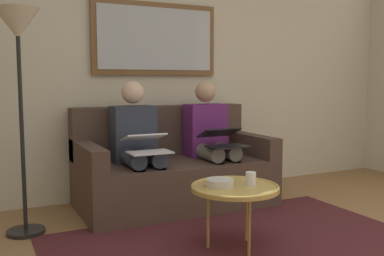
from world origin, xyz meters
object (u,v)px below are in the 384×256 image
couch (172,170)px  person_right (137,142)px  cup (251,179)px  person_left (210,137)px  laptop_black (223,139)px  coffee_table (235,188)px  laptop_white (147,144)px  standing_lamp (18,49)px  framed_mirror (156,39)px  bowl (220,183)px

couch → person_right: person_right is taller
cup → person_right: bearing=-70.6°
cup → person_left: size_ratio=0.08×
laptop_black → person_right: bearing=-17.9°
couch → laptop_black: 0.57m
cup → laptop_black: size_ratio=0.25×
coffee_table → laptop_white: 0.98m
couch → coffee_table: couch is taller
person_left → person_right: same height
laptop_black → cup: bearing=71.1°
coffee_table → cup: bearing=172.4°
standing_lamp → framed_mirror: bearing=-153.5°
coffee_table → bowl: (0.09, -0.04, 0.04)m
laptop_black → laptop_white: size_ratio=1.03×
bowl → person_right: 1.13m
bowl → standing_lamp: (1.15, -0.91, 0.91)m
person_right → laptop_white: size_ratio=3.24×
bowl → person_left: (-0.53, -1.10, 0.15)m
coffee_table → laptop_white: size_ratio=1.69×
bowl → standing_lamp: standing_lamp is taller
cup → laptop_black: bearing=-108.9°
person_right → person_left: bearing=180.0°
bowl → laptop_white: (0.20, -0.86, 0.17)m
framed_mirror → coffee_table: bearing=87.5°
couch → coffee_table: 1.22m
framed_mirror → couch: bearing=90.0°
person_left → cup: bearing=74.7°
standing_lamp → person_left: bearing=-173.3°
person_left → standing_lamp: size_ratio=0.69×
bowl → laptop_black: bearing=-121.2°
couch → bowl: couch is taller
couch → bowl: size_ratio=9.08×
person_right → standing_lamp: size_ratio=0.69×
cup → bowl: cup is taller
framed_mirror → laptop_white: framed_mirror is taller
couch → person_left: person_left is taller
person_left → person_right: size_ratio=1.00×
framed_mirror → bowl: 1.91m
framed_mirror → person_left: bearing=128.5°
person_right → laptop_black: bearing=162.1°
cup → bowl: size_ratio=0.47×
framed_mirror → person_left: size_ratio=1.12×
couch → bowl: 1.19m
bowl → laptop_black: laptop_black is taller
coffee_table → standing_lamp: (1.25, -0.95, 0.95)m
couch → coffee_table: size_ratio=2.90×
person_left → person_right: 0.73m
coffee_table → framed_mirror: bearing=-92.5°
couch → laptop_white: 0.57m
couch → laptop_black: (-0.36, 0.30, 0.31)m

